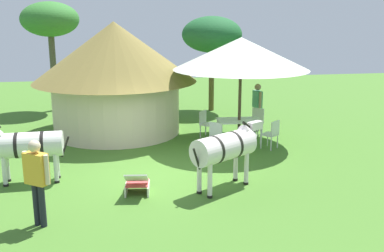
{
  "coord_description": "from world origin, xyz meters",
  "views": [
    {
      "loc": [
        -1.13,
        -11.4,
        4.08
      ],
      "look_at": [
        0.99,
        0.86,
        1.0
      ],
      "focal_mm": 42.35,
      "sensor_mm": 36.0,
      "label": 1
    }
  ],
  "objects_px": {
    "acacia_tree_left_background": "(212,35)",
    "patio_chair_near_lawn": "(272,133)",
    "patio_chair_near_hut": "(218,134)",
    "zebra_nearest_camera": "(226,147)",
    "patio_chair_west_end": "(257,119)",
    "patio_chair_east_end": "(206,122)",
    "zebra_by_umbrella": "(27,146)",
    "standing_watcher": "(37,175)",
    "striped_lounge_chair": "(137,183)",
    "guest_beside_umbrella": "(257,103)",
    "patio_dining_table": "(239,122)",
    "thatched_hut": "(115,72)",
    "acacia_tree_behind_hut": "(50,21)",
    "shade_umbrella": "(241,54)"
  },
  "relations": [
    {
      "from": "patio_chair_east_end",
      "to": "zebra_by_umbrella",
      "type": "distance_m",
      "value": 6.25
    },
    {
      "from": "patio_chair_near_lawn",
      "to": "zebra_by_umbrella",
      "type": "bearing_deg",
      "value": 154.8
    },
    {
      "from": "patio_dining_table",
      "to": "patio_chair_near_lawn",
      "type": "relative_size",
      "value": 1.63
    },
    {
      "from": "patio_dining_table",
      "to": "standing_watcher",
      "type": "distance_m",
      "value": 7.61
    },
    {
      "from": "shade_umbrella",
      "to": "zebra_by_umbrella",
      "type": "bearing_deg",
      "value": -156.33
    },
    {
      "from": "patio_chair_near_hut",
      "to": "zebra_by_umbrella",
      "type": "distance_m",
      "value": 5.56
    },
    {
      "from": "thatched_hut",
      "to": "acacia_tree_behind_hut",
      "type": "xyz_separation_m",
      "value": [
        -2.6,
        4.32,
        1.66
      ]
    },
    {
      "from": "standing_watcher",
      "to": "acacia_tree_behind_hut",
      "type": "relative_size",
      "value": 0.38
    },
    {
      "from": "patio_chair_west_end",
      "to": "patio_chair_east_end",
      "type": "xyz_separation_m",
      "value": [
        -1.84,
        -0.09,
        0.0
      ]
    },
    {
      "from": "standing_watcher",
      "to": "striped_lounge_chair",
      "type": "distance_m",
      "value": 2.51
    },
    {
      "from": "patio_dining_table",
      "to": "acacia_tree_behind_hut",
      "type": "xyz_separation_m",
      "value": [
        -6.51,
        6.24,
        3.17
      ]
    },
    {
      "from": "patio_chair_west_end",
      "to": "patio_chair_east_end",
      "type": "distance_m",
      "value": 1.84
    },
    {
      "from": "zebra_by_umbrella",
      "to": "acacia_tree_left_background",
      "type": "relative_size",
      "value": 0.57
    },
    {
      "from": "shade_umbrella",
      "to": "striped_lounge_chair",
      "type": "height_order",
      "value": "shade_umbrella"
    },
    {
      "from": "zebra_nearest_camera",
      "to": "zebra_by_umbrella",
      "type": "relative_size",
      "value": 0.89
    },
    {
      "from": "zebra_by_umbrella",
      "to": "patio_dining_table",
      "type": "bearing_deg",
      "value": -67.85
    },
    {
      "from": "patio_chair_east_end",
      "to": "patio_chair_west_end",
      "type": "bearing_deg",
      "value": 132.31
    },
    {
      "from": "patio_chair_near_hut",
      "to": "zebra_nearest_camera",
      "type": "xyz_separation_m",
      "value": [
        -0.52,
        -3.07,
        0.5
      ]
    },
    {
      "from": "standing_watcher",
      "to": "thatched_hut",
      "type": "bearing_deg",
      "value": 113.44
    },
    {
      "from": "patio_chair_near_lawn",
      "to": "guest_beside_umbrella",
      "type": "distance_m",
      "value": 2.34
    },
    {
      "from": "patio_dining_table",
      "to": "standing_watcher",
      "type": "xyz_separation_m",
      "value": [
        -5.52,
        -5.23,
        0.4
      ]
    },
    {
      "from": "zebra_nearest_camera",
      "to": "zebra_by_umbrella",
      "type": "xyz_separation_m",
      "value": [
        -4.7,
        1.22,
        -0.07
      ]
    },
    {
      "from": "acacia_tree_left_background",
      "to": "patio_chair_near_lawn",
      "type": "bearing_deg",
      "value": -84.15
    },
    {
      "from": "acacia_tree_behind_hut",
      "to": "acacia_tree_left_background",
      "type": "height_order",
      "value": "acacia_tree_behind_hut"
    },
    {
      "from": "patio_chair_east_end",
      "to": "patio_chair_near_hut",
      "type": "height_order",
      "value": "same"
    },
    {
      "from": "patio_chair_east_end",
      "to": "zebra_by_umbrella",
      "type": "xyz_separation_m",
      "value": [
        -5.18,
        -3.48,
        0.43
      ]
    },
    {
      "from": "patio_dining_table",
      "to": "patio_chair_west_end",
      "type": "distance_m",
      "value": 1.25
    },
    {
      "from": "patio_chair_west_end",
      "to": "acacia_tree_behind_hut",
      "type": "xyz_separation_m",
      "value": [
        -7.38,
        5.36,
        3.3
      ]
    },
    {
      "from": "patio_chair_west_end",
      "to": "acacia_tree_left_background",
      "type": "relative_size",
      "value": 0.22
    },
    {
      "from": "standing_watcher",
      "to": "zebra_by_umbrella",
      "type": "height_order",
      "value": "standing_watcher"
    },
    {
      "from": "patio_dining_table",
      "to": "patio_chair_near_lawn",
      "type": "distance_m",
      "value": 1.25
    },
    {
      "from": "thatched_hut",
      "to": "patio_chair_near_lawn",
      "type": "relative_size",
      "value": 6.23
    },
    {
      "from": "patio_chair_west_end",
      "to": "guest_beside_umbrella",
      "type": "height_order",
      "value": "guest_beside_umbrella"
    },
    {
      "from": "zebra_nearest_camera",
      "to": "patio_chair_near_lawn",
      "type": "bearing_deg",
      "value": 110.55
    },
    {
      "from": "striped_lounge_chair",
      "to": "patio_chair_near_hut",
      "type": "bearing_deg",
      "value": 56.57
    },
    {
      "from": "patio_chair_west_end",
      "to": "patio_chair_near_lawn",
      "type": "bearing_deg",
      "value": 132.04
    },
    {
      "from": "thatched_hut",
      "to": "zebra_nearest_camera",
      "type": "distance_m",
      "value": 6.44
    },
    {
      "from": "thatched_hut",
      "to": "patio_chair_west_end",
      "type": "relative_size",
      "value": 6.23
    },
    {
      "from": "thatched_hut",
      "to": "patio_dining_table",
      "type": "height_order",
      "value": "thatched_hut"
    },
    {
      "from": "patio_dining_table",
      "to": "standing_watcher",
      "type": "height_order",
      "value": "standing_watcher"
    },
    {
      "from": "patio_chair_near_lawn",
      "to": "acacia_tree_behind_hut",
      "type": "bearing_deg",
      "value": 96.12
    },
    {
      "from": "acacia_tree_behind_hut",
      "to": "acacia_tree_left_background",
      "type": "relative_size",
      "value": 1.15
    },
    {
      "from": "patio_chair_west_end",
      "to": "zebra_nearest_camera",
      "type": "height_order",
      "value": "zebra_nearest_camera"
    },
    {
      "from": "patio_dining_table",
      "to": "zebra_nearest_camera",
      "type": "height_order",
      "value": "zebra_nearest_camera"
    },
    {
      "from": "guest_beside_umbrella",
      "to": "zebra_by_umbrella",
      "type": "bearing_deg",
      "value": -64.67
    },
    {
      "from": "shade_umbrella",
      "to": "zebra_by_umbrella",
      "type": "xyz_separation_m",
      "value": [
        -6.14,
        -2.69,
        -1.93
      ]
    },
    {
      "from": "striped_lounge_chair",
      "to": "guest_beside_umbrella",
      "type": "bearing_deg",
      "value": 55.97
    },
    {
      "from": "zebra_by_umbrella",
      "to": "acacia_tree_behind_hut",
      "type": "bearing_deg",
      "value": 0.84
    },
    {
      "from": "patio_chair_near_lawn",
      "to": "striped_lounge_chair",
      "type": "xyz_separation_m",
      "value": [
        -4.33,
        -2.94,
        -0.27
      ]
    },
    {
      "from": "patio_chair_near_lawn",
      "to": "zebra_nearest_camera",
      "type": "bearing_deg",
      "value": -166.23
    }
  ]
}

